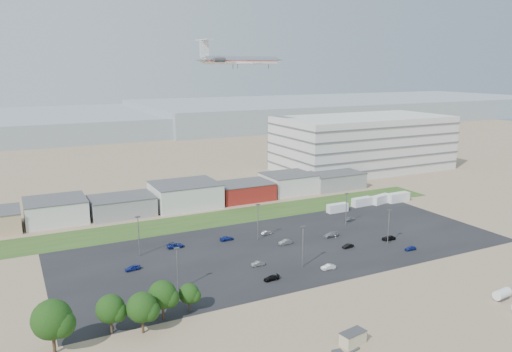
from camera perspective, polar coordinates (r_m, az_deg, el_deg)
ground at (r=117.50m, az=6.33°, el=-11.44°), size 700.00×700.00×0.00m
parking_lot at (r=135.71m, az=3.48°, el=-8.06°), size 120.00×50.00×0.01m
grass_strip at (r=160.77m, az=-3.83°, el=-4.79°), size 160.00×16.00×0.02m
hills_backdrop at (r=418.97m, az=-12.94°, el=6.12°), size 700.00×200.00×9.00m
building_row at (r=171.76m, az=-11.58°, el=-2.52°), size 170.00×20.00×8.00m
parking_garage at (r=240.13m, az=12.12°, el=3.71°), size 80.00×40.00×25.00m
portable_shed at (r=92.58m, az=11.01°, el=-17.71°), size 5.05×3.18×2.38m
storage_tank_nw at (r=117.95m, az=26.31°, el=-11.98°), size 4.23×2.44×2.42m
box_trailer_a at (r=168.68m, az=9.29°, el=-3.62°), size 7.45×2.34×2.79m
box_trailer_b at (r=177.66m, az=12.02°, el=-2.89°), size 7.92×2.85×2.93m
box_trailer_c at (r=182.39m, az=14.09°, el=-2.58°), size 8.45×4.40×3.03m
box_trailer_d at (r=186.05m, az=15.94°, el=-2.36°), size 8.78×2.88×3.28m
tree_far_left at (r=93.00m, az=-22.27°, el=-15.35°), size 7.22×7.22×10.83m
tree_left at (r=96.47m, az=-16.29°, el=-14.67°), size 5.59×5.59×8.38m
tree_mid at (r=95.04m, az=-12.90°, el=-14.75°), size 5.89×5.89×8.83m
tree_right at (r=98.97m, az=-10.64°, el=-13.52°), size 5.86×5.86×8.79m
tree_near at (r=101.66m, az=-7.66°, el=-13.40°), size 4.34×4.34×6.50m
lightpole_front_l at (r=110.05m, az=-8.97°, el=-10.47°), size 1.14×0.48×9.69m
lightpole_front_m at (r=121.19m, az=5.36°, el=-8.05°), size 1.21×0.50×10.26m
lightpole_front_r at (r=140.63m, az=14.90°, el=-5.65°), size 1.14×0.47×9.67m
lightpole_back_l at (r=130.91m, az=-13.26°, el=-6.72°), size 1.23×0.51×10.50m
lightpole_back_m at (r=138.93m, az=0.22°, el=-5.30°), size 1.22×0.51×10.34m
lightpole_back_r at (r=154.66m, az=10.27°, el=-3.74°), size 1.17×0.49×9.94m
airliner at (r=215.38m, az=-1.70°, el=13.09°), size 45.59×33.20×12.73m
parked_car_0 at (r=145.12m, az=14.90°, el=-6.87°), size 4.06×1.89×1.13m
parked_car_1 at (r=136.62m, az=10.47°, el=-7.87°), size 3.42×1.52×1.09m
parked_car_2 at (r=138.91m, az=17.23°, el=-7.89°), size 3.29×1.45×1.10m
parked_car_3 at (r=115.21m, az=1.77°, el=-11.57°), size 3.82×1.71×1.09m
parked_car_4 at (r=122.92m, az=0.21°, el=-9.98°), size 3.40×1.25×1.11m
parked_car_5 at (r=123.88m, az=-13.93°, el=-10.15°), size 3.84×1.91×1.26m
parked_car_6 at (r=140.18m, az=-3.37°, el=-7.13°), size 4.14×1.88×1.17m
parked_car_7 at (r=137.19m, az=3.38°, el=-7.54°), size 4.05×1.65×1.31m
parked_car_8 at (r=160.08m, az=10.70°, el=-4.85°), size 3.53×1.64×1.17m
parked_car_9 at (r=136.25m, az=-9.21°, el=-7.84°), size 4.64×2.35×1.26m
parked_car_10 at (r=105.62m, az=-12.17°, el=-14.16°), size 4.19×2.16×1.16m
parked_car_11 at (r=144.62m, az=1.31°, el=-6.50°), size 3.62×1.58×1.16m
parked_car_12 at (r=144.22m, az=8.52°, el=-6.66°), size 4.55×1.91×1.31m
parked_car_13 at (r=122.17m, az=8.26°, el=-10.24°), size 3.68×1.51×1.18m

